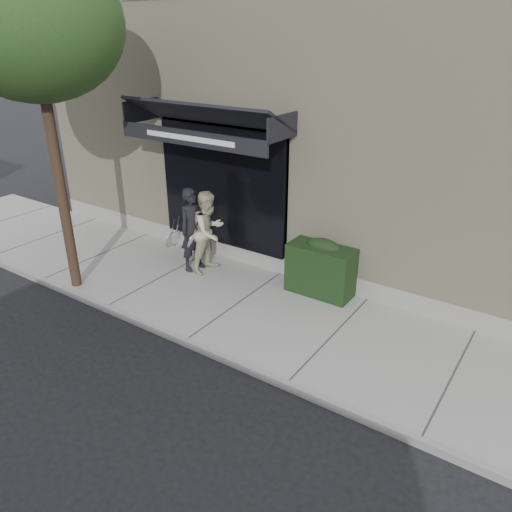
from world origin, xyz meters
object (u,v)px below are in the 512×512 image
Objects in this scene: street_tree at (33,25)px; pedestrian_back at (209,232)px; pedestrian_front at (193,230)px; hedge at (322,267)px.

street_tree is 3.54× the size of pedestrian_back.
pedestrian_front is at bearing 51.80° from street_tree.
pedestrian_back is at bearing 27.40° from pedestrian_front.
hedge is at bearing 10.26° from pedestrian_back.
street_tree is at bearing -131.08° from pedestrian_back.
hedge is 2.53m from pedestrian_back.
street_tree reaches higher than hedge.
hedge is 0.21× the size of street_tree.
pedestrian_front is 1.03× the size of pedestrian_back.
street_tree is 4.85m from pedestrian_back.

